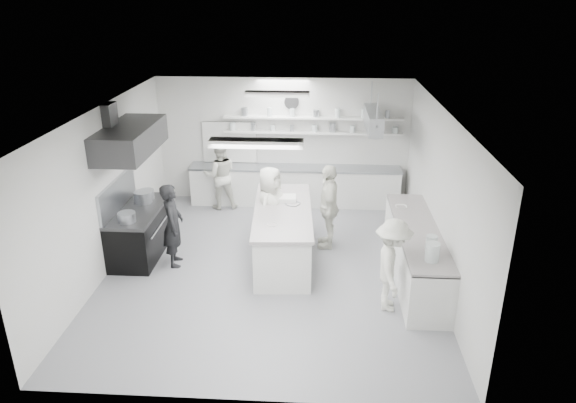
# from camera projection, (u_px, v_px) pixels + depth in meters

# --- Properties ---
(floor) EXTENTS (6.00, 7.00, 0.02)m
(floor) POSITION_uv_depth(u_px,v_px,m) (271.00, 267.00, 10.04)
(floor) COLOR gray
(floor) RESTS_ON ground
(ceiling) EXTENTS (6.00, 7.00, 0.02)m
(ceiling) POSITION_uv_depth(u_px,v_px,m) (269.00, 110.00, 8.90)
(ceiling) COLOR silver
(ceiling) RESTS_ON wall_back
(wall_back) EXTENTS (6.00, 0.04, 3.00)m
(wall_back) POSITION_uv_depth(u_px,v_px,m) (283.00, 141.00, 12.70)
(wall_back) COLOR silver
(wall_back) RESTS_ON floor
(wall_front) EXTENTS (6.00, 0.04, 3.00)m
(wall_front) POSITION_uv_depth(u_px,v_px,m) (242.00, 300.00, 6.23)
(wall_front) COLOR silver
(wall_front) RESTS_ON floor
(wall_left) EXTENTS (0.04, 7.00, 3.00)m
(wall_left) POSITION_uv_depth(u_px,v_px,m) (106.00, 190.00, 9.64)
(wall_left) COLOR silver
(wall_left) RESTS_ON floor
(wall_right) EXTENTS (0.04, 7.00, 3.00)m
(wall_right) POSITION_uv_depth(u_px,v_px,m) (439.00, 197.00, 9.30)
(wall_right) COLOR silver
(wall_right) RESTS_ON floor
(stove) EXTENTS (0.80, 1.80, 0.90)m
(stove) POSITION_uv_depth(u_px,v_px,m) (141.00, 233.00, 10.38)
(stove) COLOR black
(stove) RESTS_ON floor
(exhaust_hood) EXTENTS (0.85, 2.00, 0.50)m
(exhaust_hood) POSITION_uv_depth(u_px,v_px,m) (130.00, 139.00, 9.67)
(exhaust_hood) COLOR #343436
(exhaust_hood) RESTS_ON wall_left
(back_counter) EXTENTS (5.00, 0.60, 0.92)m
(back_counter) POSITION_uv_depth(u_px,v_px,m) (295.00, 186.00, 12.80)
(back_counter) COLOR silver
(back_counter) RESTS_ON floor
(shelf_lower) EXTENTS (4.20, 0.26, 0.04)m
(shelf_lower) POSITION_uv_depth(u_px,v_px,m) (313.00, 132.00, 12.45)
(shelf_lower) COLOR silver
(shelf_lower) RESTS_ON wall_back
(shelf_upper) EXTENTS (4.20, 0.26, 0.04)m
(shelf_upper) POSITION_uv_depth(u_px,v_px,m) (313.00, 118.00, 12.32)
(shelf_upper) COLOR silver
(shelf_upper) RESTS_ON wall_back
(pass_through_window) EXTENTS (1.30, 0.04, 1.00)m
(pass_through_window) POSITION_uv_depth(u_px,v_px,m) (230.00, 142.00, 12.78)
(pass_through_window) COLOR black
(pass_through_window) RESTS_ON wall_back
(wall_clock) EXTENTS (0.32, 0.05, 0.32)m
(wall_clock) POSITION_uv_depth(u_px,v_px,m) (292.00, 102.00, 12.30)
(wall_clock) COLOR silver
(wall_clock) RESTS_ON wall_back
(right_counter) EXTENTS (0.74, 3.30, 0.94)m
(right_counter) POSITION_uv_depth(u_px,v_px,m) (416.00, 254.00, 9.52)
(right_counter) COLOR silver
(right_counter) RESTS_ON floor
(pot_rack) EXTENTS (0.30, 1.60, 0.40)m
(pot_rack) POSITION_uv_depth(u_px,v_px,m) (373.00, 120.00, 11.27)
(pot_rack) COLOR #9B9FA6
(pot_rack) RESTS_ON ceiling
(light_fixture_front) EXTENTS (1.30, 0.25, 0.10)m
(light_fixture_front) POSITION_uv_depth(u_px,v_px,m) (256.00, 143.00, 7.26)
(light_fixture_front) COLOR silver
(light_fixture_front) RESTS_ON ceiling
(light_fixture_rear) EXTENTS (1.30, 0.25, 0.10)m
(light_fixture_rear) POSITION_uv_depth(u_px,v_px,m) (277.00, 94.00, 10.59)
(light_fixture_rear) COLOR silver
(light_fixture_rear) RESTS_ON ceiling
(prep_island) EXTENTS (1.15, 2.72, 0.98)m
(prep_island) POSITION_uv_depth(u_px,v_px,m) (283.00, 235.00, 10.18)
(prep_island) COLOR silver
(prep_island) RESTS_ON floor
(stove_pot) EXTENTS (0.35, 0.35, 0.28)m
(stove_pot) POSITION_uv_depth(u_px,v_px,m) (143.00, 198.00, 10.47)
(stove_pot) COLOR #9B9FA6
(stove_pot) RESTS_ON stove
(cook_stove) EXTENTS (0.48, 0.65, 1.62)m
(cook_stove) POSITION_uv_depth(u_px,v_px,m) (173.00, 225.00, 9.86)
(cook_stove) COLOR black
(cook_stove) RESTS_ON floor
(cook_back) EXTENTS (0.91, 0.78, 1.63)m
(cook_back) POSITION_uv_depth(u_px,v_px,m) (220.00, 175.00, 12.44)
(cook_back) COLOR silver
(cook_back) RESTS_ON floor
(cook_island_left) EXTENTS (0.79, 0.97, 1.71)m
(cook_island_left) POSITION_uv_depth(u_px,v_px,m) (270.00, 208.00, 10.48)
(cook_island_left) COLOR silver
(cook_island_left) RESTS_ON floor
(cook_island_right) EXTENTS (0.45, 1.03, 1.74)m
(cook_island_right) POSITION_uv_depth(u_px,v_px,m) (329.00, 206.00, 10.55)
(cook_island_right) COLOR silver
(cook_island_right) RESTS_ON floor
(cook_right) EXTENTS (0.66, 1.06, 1.58)m
(cook_right) POSITION_uv_depth(u_px,v_px,m) (392.00, 265.00, 8.47)
(cook_right) COLOR silver
(cook_right) RESTS_ON floor
(bowl_island_a) EXTENTS (0.37, 0.37, 0.07)m
(bowl_island_a) POSITION_uv_depth(u_px,v_px,m) (293.00, 205.00, 10.23)
(bowl_island_a) COLOR #9B9FA6
(bowl_island_a) RESTS_ON prep_island
(bowl_island_b) EXTENTS (0.21, 0.21, 0.06)m
(bowl_island_b) POSITION_uv_depth(u_px,v_px,m) (272.00, 226.00, 9.34)
(bowl_island_b) COLOR silver
(bowl_island_b) RESTS_ON prep_island
(bowl_right) EXTENTS (0.24, 0.24, 0.05)m
(bowl_right) POSITION_uv_depth(u_px,v_px,m) (401.00, 207.00, 10.24)
(bowl_right) COLOR silver
(bowl_right) RESTS_ON right_counter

